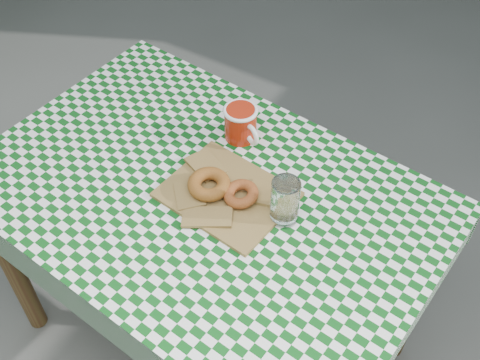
# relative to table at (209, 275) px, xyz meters

# --- Properties ---
(ground) EXTENTS (60.00, 60.00, 0.00)m
(ground) POSITION_rel_table_xyz_m (0.13, 0.13, -0.38)
(ground) COLOR #54544F
(ground) RESTS_ON ground
(table) EXTENTS (1.25, 0.90, 0.75)m
(table) POSITION_rel_table_xyz_m (0.00, 0.00, 0.00)
(table) COLOR brown
(table) RESTS_ON ground
(tablecloth) EXTENTS (1.28, 0.92, 0.01)m
(tablecloth) POSITION_rel_table_xyz_m (0.00, 0.00, 0.38)
(tablecloth) COLOR #0B4813
(tablecloth) RESTS_ON table
(paper_bag) EXTENTS (0.34, 0.28, 0.02)m
(paper_bag) POSITION_rel_table_xyz_m (0.06, 0.03, 0.39)
(paper_bag) COLOR olive
(paper_bag) RESTS_ON tablecloth
(bagel_front) EXTENTS (0.15, 0.15, 0.03)m
(bagel_front) POSITION_rel_table_xyz_m (0.01, 0.01, 0.42)
(bagel_front) COLOR brown
(bagel_front) RESTS_ON paper_bag
(bagel_back) EXTENTS (0.13, 0.13, 0.03)m
(bagel_back) POSITION_rel_table_xyz_m (0.10, 0.03, 0.41)
(bagel_back) COLOR #9C5120
(bagel_back) RESTS_ON paper_bag
(coffee_mug) EXTENTS (0.24, 0.24, 0.10)m
(coffee_mug) POSITION_rel_table_xyz_m (-0.03, 0.23, 0.43)
(coffee_mug) COLOR #9E1E0A
(coffee_mug) RESTS_ON tablecloth
(drinking_glass) EXTENTS (0.10, 0.10, 0.13)m
(drinking_glass) POSITION_rel_table_xyz_m (0.22, 0.04, 0.45)
(drinking_glass) COLOR white
(drinking_glass) RESTS_ON tablecloth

